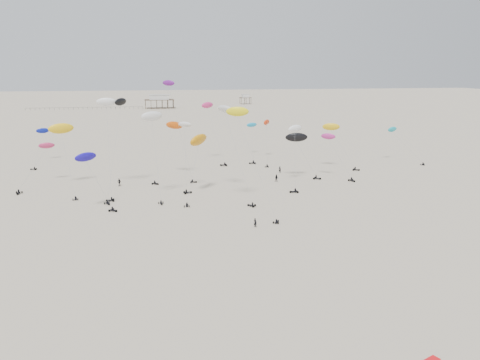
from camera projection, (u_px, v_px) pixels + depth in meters
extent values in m
plane|color=#C1B199|center=(191.00, 136.00, 199.37)|extent=(900.00, 900.00, 0.00)
cube|color=brown|center=(159.00, 100.00, 339.48)|extent=(21.00, 13.00, 0.30)
cube|color=silver|center=(159.00, 97.00, 339.08)|extent=(14.00, 8.40, 3.20)
cube|color=#B2B2AD|center=(159.00, 95.00, 338.67)|extent=(15.00, 9.00, 0.30)
cube|color=brown|center=(245.00, 98.00, 381.10)|extent=(9.00, 7.00, 0.30)
cube|color=silver|center=(245.00, 96.00, 380.79)|extent=(5.60, 4.20, 2.40)
cube|color=#B2B2AD|center=(245.00, 94.00, 380.47)|extent=(6.00, 4.50, 0.30)
cube|color=black|center=(85.00, 107.00, 331.13)|extent=(80.00, 0.10, 0.10)
cylinder|color=gray|center=(340.00, 159.00, 120.17)|extent=(0.03, 0.03, 11.98)
ellipsoid|color=#C52E8E|center=(328.00, 136.00, 120.99)|extent=(3.93, 3.33, 1.88)
cylinder|color=gray|center=(267.00, 144.00, 142.52)|extent=(0.03, 0.03, 17.81)
ellipsoid|color=red|center=(266.00, 122.00, 148.28)|extent=(3.39, 3.91, 1.89)
cylinder|color=gray|center=(295.00, 160.00, 111.23)|extent=(0.03, 0.03, 15.14)
ellipsoid|color=white|center=(295.00, 129.00, 113.96)|extent=(4.71, 3.62, 2.21)
cylinder|color=gray|center=(33.00, 169.00, 112.06)|extent=(0.03, 0.03, 14.60)
ellipsoid|color=#C82F65|center=(47.00, 145.00, 116.82)|extent=(4.10, 2.37, 1.93)
cylinder|color=gray|center=(115.00, 151.00, 103.28)|extent=(0.03, 0.03, 23.51)
ellipsoid|color=black|center=(121.00, 102.00, 107.43)|extent=(3.53, 4.27, 2.03)
cylinder|color=gray|center=(407.00, 147.00, 142.00)|extent=(0.03, 0.03, 13.56)
ellipsoid|color=#17A0B2|center=(392.00, 129.00, 144.43)|extent=(4.09, 2.80, 1.90)
cylinder|color=gray|center=(307.00, 159.00, 121.04)|extent=(0.03, 0.03, 10.67)
ellipsoid|color=black|center=(296.00, 137.00, 120.26)|extent=(6.03, 3.01, 2.88)
cylinder|color=gray|center=(186.00, 159.00, 106.86)|extent=(0.03, 0.03, 14.54)
ellipsoid|color=white|center=(185.00, 124.00, 105.98)|extent=(3.60, 3.06, 1.67)
cylinder|color=gray|center=(68.00, 164.00, 106.77)|extent=(0.03, 0.03, 18.39)
ellipsoid|color=yellow|center=(61.00, 128.00, 110.81)|extent=(6.25, 4.18, 2.89)
cylinder|color=gray|center=(38.00, 150.00, 138.43)|extent=(0.03, 0.03, 15.92)
ellipsoid|color=#0B199B|center=(43.00, 131.00, 143.90)|extent=(4.16, 2.61, 1.93)
cylinder|color=gray|center=(109.00, 151.00, 103.87)|extent=(0.03, 0.03, 21.75)
ellipsoid|color=white|center=(106.00, 102.00, 106.28)|extent=(4.54, 1.88, 2.25)
cylinder|color=gray|center=(181.00, 134.00, 115.67)|extent=(0.03, 0.03, 24.13)
ellipsoid|color=#731A8F|center=(169.00, 83.00, 113.34)|extent=(3.51, 2.95, 1.66)
cylinder|color=gray|center=(252.00, 143.00, 147.63)|extent=(0.03, 0.03, 17.51)
ellipsoid|color=#1C9DD8|center=(252.00, 125.00, 153.88)|extent=(3.96, 2.43, 1.85)
cylinder|color=gray|center=(216.00, 135.00, 139.80)|extent=(0.03, 0.03, 18.02)
ellipsoid|color=#E23581|center=(207.00, 105.00, 141.21)|extent=(4.52, 3.72, 2.15)
cylinder|color=gray|center=(165.00, 155.00, 119.35)|extent=(0.03, 0.03, 15.92)
ellipsoid|color=#DF530B|center=(174.00, 125.00, 122.44)|extent=(5.29, 4.43, 2.50)
cylinder|color=gray|center=(193.00, 173.00, 101.04)|extent=(0.03, 0.03, 14.75)
ellipsoid|color=orange|center=(198.00, 140.00, 104.36)|extent=(6.09, 6.97, 3.30)
cylinder|color=gray|center=(256.00, 166.00, 90.67)|extent=(0.03, 0.03, 23.00)
ellipsoid|color=yellow|center=(237.00, 111.00, 94.18)|extent=(4.87, 2.60, 2.26)
cylinder|color=gray|center=(238.00, 157.00, 100.84)|extent=(0.03, 0.03, 21.82)
ellipsoid|color=silver|center=(225.00, 109.00, 104.07)|extent=(4.52, 5.13, 2.33)
cylinder|color=gray|center=(100.00, 185.00, 93.04)|extent=(0.03, 0.03, 10.75)
ellipsoid|color=#1A0DAE|center=(86.00, 157.00, 91.81)|extent=(4.88, 4.31, 2.33)
cylinder|color=gray|center=(157.00, 161.00, 98.73)|extent=(0.03, 0.03, 17.25)
ellipsoid|color=white|center=(152.00, 116.00, 98.18)|extent=(5.23, 3.86, 2.44)
cylinder|color=gray|center=(343.00, 149.00, 132.19)|extent=(0.03, 0.03, 12.89)
ellipsoid|color=yellow|center=(331.00, 127.00, 132.15)|extent=(5.21, 3.26, 2.41)
imported|color=black|center=(255.00, 227.00, 84.98)|extent=(0.84, 0.87, 1.97)
imported|color=black|center=(276.00, 182.00, 119.11)|extent=(1.21, 0.94, 2.18)
imported|color=black|center=(119.00, 186.00, 114.75)|extent=(1.49, 1.34, 2.24)
imported|color=black|center=(280.00, 173.00, 129.65)|extent=(0.89, 0.89, 2.05)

